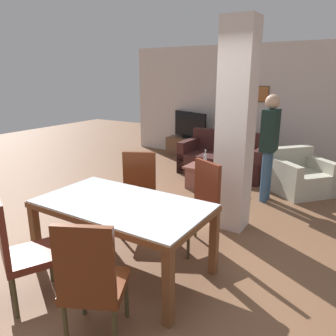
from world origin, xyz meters
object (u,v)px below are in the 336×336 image
Objects in this scene: dining_chair_near_left at (19,247)px; dining_table at (122,216)px; dining_chair_far_left at (138,190)px; sofa at (225,160)px; dining_chair_far_right at (199,203)px; tv_stand at (189,147)px; bottle at (205,159)px; coffee_table at (207,178)px; standing_person at (269,141)px; dining_chair_near_right at (92,279)px; armchair at (299,177)px; tv_screen at (190,126)px.

dining_table is at bearing 90.00° from dining_chair_near_left.
dining_chair_far_left reaches higher than sofa.
dining_table is 1.69× the size of dining_chair_far_right.
dining_chair_far_left is 0.60× the size of sofa.
dining_chair_near_left is at bearing -76.26° from tv_stand.
coffee_table is at bearing -47.20° from bottle.
bottle reaches higher than coffee_table.
standing_person is (0.26, 1.96, 0.45)m from dining_chair_far_right.
dining_chair_far_right is (0.88, 1.77, 0.00)m from dining_chair_near_left.
dining_chair_near_right is at bearing 174.29° from standing_person.
tv_stand is (-2.95, 1.39, -0.05)m from armchair.
armchair is at bearing 166.73° from sofa.
tv_screen is (-0.00, 0.00, 0.55)m from tv_stand.
tv_screen is at bearing 110.70° from dining_table.
dining_chair_near_right is 3.68× the size of bottle.
dining_table is 1.02× the size of standing_person.
dining_chair_far_left and dining_chair_near_left have the same top height.
armchair is (1.53, 2.67, -0.28)m from dining_chair_far_left.
dining_chair_far_right is 1.31× the size of coffee_table.
standing_person reaches higher than dining_chair_far_right.
dining_chair_far_right is 0.87× the size of armchair.
tv_stand is at bearing 110.70° from dining_table.
coffee_table is at bearing -41.13° from dining_chair_far_right.
coffee_table is (0.08, 3.70, -0.34)m from dining_chair_near_left.
tv_screen reaches higher than dining_chair_far_left.
sofa is at bearing -116.80° from dining_chair_far_left.
dining_chair_far_right is 1.77m from dining_chair_near_right.
dining_chair_near_right is at bearing -76.76° from bottle.
dining_chair_near_right is at bearing 32.46° from armchair.
dining_table is 1.69× the size of dining_chair_far_left.
dining_chair_far_right reaches higher than tv_stand.
tv_stand is (-1.50, 2.11, 0.01)m from coffee_table.
dining_chair_far_left is at bearing 148.53° from standing_person.
tv_stand is at bearing -74.35° from armchair.
sofa reaches higher than armchair.
dining_chair_near_right is 0.60× the size of sofa.
dining_chair_near_right reaches higher than coffee_table.
dining_chair_far_left is at bearing 117.28° from dining_table.
dining_chair_near_right is 0.86× the size of tv_stand.
sofa is 1.45× the size of tv_stand.
tv_stand is 0.70× the size of standing_person.
armchair is at bearing 26.37° from coffee_table.
standing_person is (0.26, 3.73, 0.45)m from dining_chair_near_right.
dining_chair_near_left is at bearing 21.77° from armchair.
tv_stand is 1.13× the size of tv_screen.
tv_stand is (-2.29, 5.81, -0.33)m from dining_chair_near_right.
dining_chair_near_left reaches higher than tv_stand.
armchair is (0.65, 2.65, -0.28)m from dining_chair_far_right.
tv_stand is (-2.30, 4.03, -0.33)m from dining_chair_far_right.
dining_chair_near_right is (0.44, -0.89, -0.07)m from dining_table.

